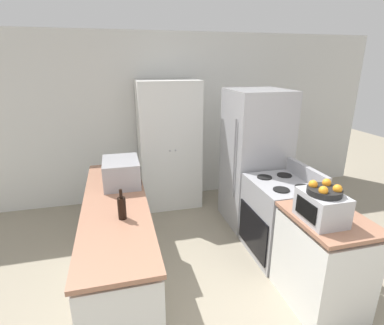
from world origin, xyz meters
TOP-DOWN VIEW (x-y plane):
  - wall_back at (0.00, 3.24)m, footprint 7.00×0.06m
  - counter_left at (-0.89, 1.25)m, footprint 0.60×2.31m
  - counter_right at (0.89, 0.49)m, footprint 0.60×0.77m
  - pantry_cabinet at (-0.07, 2.90)m, footprint 0.90×0.60m
  - stove at (0.91, 1.28)m, footprint 0.66×0.77m
  - refrigerator at (0.96, 2.09)m, footprint 0.76×0.77m
  - microwave at (-0.81, 1.68)m, footprint 0.38×0.50m
  - wine_bottle at (-0.83, 0.90)m, footprint 0.07×0.07m
  - toaster_oven at (0.77, 0.45)m, footprint 0.30×0.38m
  - fruit_bowl at (0.76, 0.43)m, footprint 0.27×0.27m

SIDE VIEW (x-z plane):
  - counter_left at x=-0.89m, z-range -0.02..0.88m
  - counter_right at x=0.89m, z-range -0.02..0.88m
  - stove at x=0.91m, z-range -0.07..0.99m
  - refrigerator at x=0.96m, z-range 0.00..1.84m
  - pantry_cabinet at x=-0.07m, z-range 0.00..1.93m
  - wine_bottle at x=-0.83m, z-range 0.87..1.14m
  - toaster_oven at x=0.77m, z-range 0.90..1.15m
  - microwave at x=-0.81m, z-range 0.90..1.17m
  - fruit_bowl at x=0.76m, z-range 1.14..1.24m
  - wall_back at x=0.00m, z-range 0.00..2.60m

